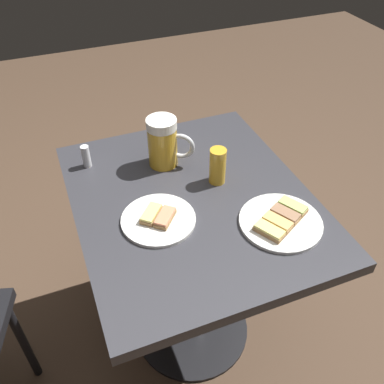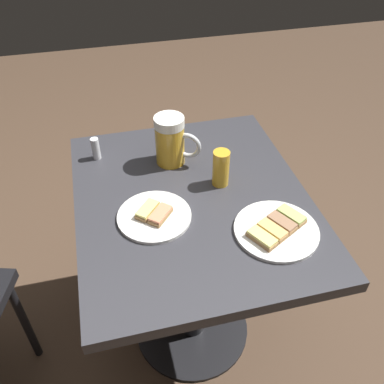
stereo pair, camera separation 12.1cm
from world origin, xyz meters
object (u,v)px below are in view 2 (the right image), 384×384
Objects in this scene: salt_shaker at (96,149)px; plate_near at (276,229)px; beer_mug at (171,141)px; beer_glass_small at (221,168)px; plate_far at (154,215)px.

plate_near is at bearing -135.89° from salt_shaker.
beer_mug reaches higher than salt_shaker.
beer_mug is at bearing -108.56° from salt_shaker.
salt_shaker is at bearing 44.11° from plate_near.
beer_glass_small is (-0.14, -0.12, -0.02)m from beer_mug.
salt_shaker is at bearing 71.44° from beer_mug.
plate_far is (0.13, 0.31, -0.00)m from plate_near.
salt_shaker is (0.22, 0.35, -0.02)m from beer_glass_small.
beer_mug is 0.19m from beer_glass_small.
beer_glass_small is at bearing 20.51° from plate_near.
beer_mug is 0.25m from salt_shaker.
salt_shaker is (0.08, 0.23, -0.04)m from beer_mug.
plate_near is 0.33m from plate_far.
plate_near is 1.10× the size of plate_far.
salt_shaker is (0.32, 0.13, 0.03)m from plate_far.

